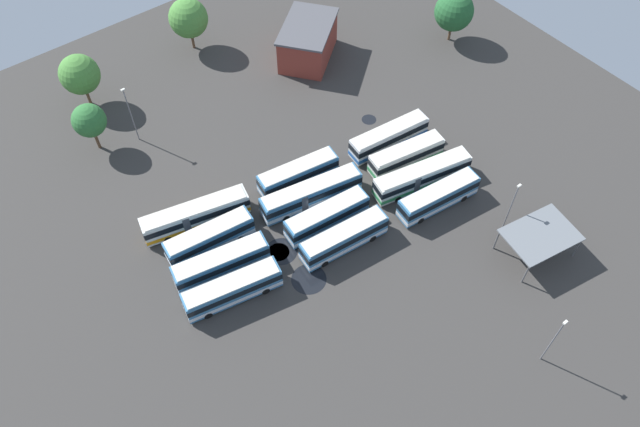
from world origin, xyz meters
TOP-DOWN VIEW (x-y plane):
  - ground_plane at (0.00, 0.00)m, footprint 108.24×108.24m
  - bus_row0_slot0 at (-15.79, -3.63)m, footprint 12.16×4.90m
  - bus_row0_slot1 at (-14.88, 0.29)m, footprint 12.17×4.85m
  - bus_row0_slot2 at (-14.02, 4.37)m, footprint 11.62×3.89m
  - bus_row0_slot3 at (-13.60, 8.52)m, footprint 14.20×5.78m
  - bus_row1_slot0 at (-0.74, -5.96)m, footprint 11.94×3.84m
  - bus_row1_slot1 at (-0.36, -1.99)m, footprint 11.64×3.76m
  - bus_row1_slot2 at (0.28, 2.23)m, footprint 14.22×5.17m
  - bus_row1_slot3 at (0.99, 6.02)m, footprint 11.52×4.22m
  - bus_row2_slot0 at (13.24, -8.42)m, footprint 11.82×3.99m
  - bus_row2_slot1 at (14.02, -4.43)m, footprint 14.21×5.45m
  - bus_row2_slot2 at (14.86, -0.40)m, footprint 11.20×4.39m
  - bus_row2_slot3 at (15.31, 3.73)m, footprint 12.25×3.88m
  - depot_building at (18.26, 26.72)m, footprint 13.67×13.01m
  - maintenance_shelter at (17.64, -21.28)m, footprint 9.56×7.55m
  - lamp_post_near_entrance at (-12.47, 26.88)m, footprint 0.56×0.28m
  - lamp_post_far_corner at (17.61, -16.29)m, footprint 0.56×0.28m
  - lamp_post_by_building at (7.20, -31.38)m, footprint 0.56×0.28m
  - tree_northwest at (-17.70, 28.91)m, footprint 4.72×4.72m
  - tree_northeast at (39.70, 15.88)m, footprint 6.36×6.36m
  - tree_north_edge at (-14.73, 38.28)m, footprint 5.91×5.91m
  - tree_south_edge at (4.71, 40.23)m, footprint 6.26×6.26m
  - puddle_back_corner at (-7.82, -1.62)m, footprint 2.78×2.78m
  - puddle_front_lane at (3.25, -3.98)m, footprint 3.98×3.98m
  - puddle_between_rows at (-7.50, -1.76)m, footprint 4.14×4.14m
  - puddle_centre_drain at (16.66, 9.47)m, footprint 2.20×2.20m
  - puddle_near_shelter at (-7.18, -7.15)m, footprint 4.37×4.37m

SIDE VIEW (x-z plane):
  - ground_plane at x=0.00m, z-range 0.00..0.00m
  - puddle_back_corner at x=-7.82m, z-range 0.00..0.01m
  - puddle_front_lane at x=3.25m, z-range 0.00..0.01m
  - puddle_between_rows at x=-7.50m, z-range 0.00..0.01m
  - puddle_centre_drain at x=16.66m, z-range 0.00..0.01m
  - puddle_near_shelter at x=-7.18m, z-range 0.00..0.01m
  - bus_row2_slot2 at x=14.86m, z-range 0.10..3.58m
  - bus_row1_slot3 at x=0.99m, z-range 0.10..3.59m
  - bus_row0_slot2 at x=-14.02m, z-range 0.10..3.59m
  - bus_row1_slot1 at x=-0.36m, z-range 0.10..3.59m
  - bus_row2_slot0 at x=13.24m, z-range 0.10..3.59m
  - bus_row1_slot0 at x=-0.74m, z-range 0.10..3.59m
  - bus_row0_slot0 at x=-15.79m, z-range 0.10..3.59m
  - bus_row0_slot1 at x=-14.88m, z-range 0.10..3.59m
  - bus_row2_slot3 at x=15.31m, z-range 0.10..3.59m
  - bus_row0_slot3 at x=-13.60m, z-range 0.10..3.59m
  - bus_row1_slot2 at x=0.28m, z-range 0.10..3.59m
  - bus_row2_slot1 at x=14.02m, z-range 0.10..3.59m
  - depot_building at x=18.26m, z-range 0.02..6.10m
  - maintenance_shelter at x=17.64m, z-range 1.75..5.67m
  - lamp_post_far_corner at x=17.61m, z-range 0.42..8.93m
  - lamp_post_by_building at x=7.20m, z-range 0.42..9.36m
  - lamp_post_near_entrance at x=-12.47m, z-range 0.42..9.97m
  - tree_northwest at x=-17.70m, z-range 1.46..9.16m
  - tree_northeast at x=39.70m, z-range 1.13..9.76m
  - tree_north_edge at x=-14.73m, z-range 1.32..9.89m
  - tree_south_edge at x=4.71m, z-range 1.27..10.09m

